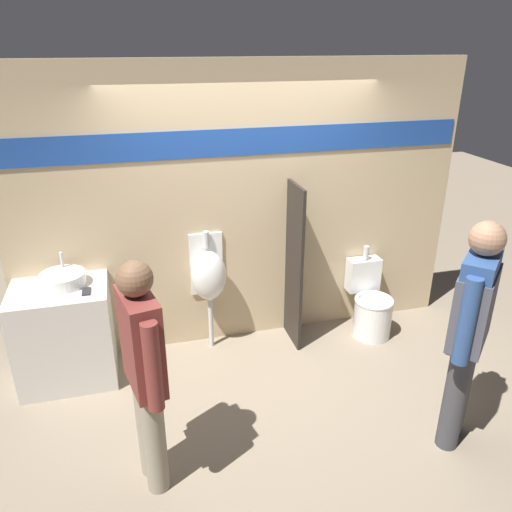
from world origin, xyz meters
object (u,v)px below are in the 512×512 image
Objects in this scene: cell_phone at (86,291)px; person_with_lanyard at (144,370)px; person_in_vest at (471,322)px; urinal_near_counter at (209,275)px; sink_basin at (63,279)px; toilet at (370,307)px.

person_with_lanyard is at bearing -72.03° from cell_phone.
person_with_lanyard is (-2.22, 0.19, -0.11)m from person_in_vest.
urinal_near_counter is 0.68× the size of person_in_vest.
sink_basin is 1.54m from person_with_lanyard.
cell_phone is at bearing 108.06° from person_in_vest.
toilet is at bearing -1.23° from sink_basin.
cell_phone is 0.12× the size of urinal_near_counter.
cell_phone is 0.16× the size of toilet.
person_with_lanyard is (0.40, -1.24, 0.01)m from cell_phone.
cell_phone is at bearing -163.88° from urinal_near_counter.
urinal_near_counter is at bearing 88.18° from person_in_vest.
person_in_vest is (1.54, -1.74, 0.25)m from urinal_near_counter.
urinal_near_counter is 1.70m from person_with_lanyard.
urinal_near_counter is at bearing 173.40° from toilet.
person_with_lanyard is (-2.32, -1.36, 0.62)m from toilet.
urinal_near_counter is 0.72× the size of person_with_lanyard.
toilet is 0.54× the size of person_with_lanyard.
toilet is 0.51× the size of person_in_vest.
person_with_lanyard reaches higher than sink_basin.
urinal_near_counter is (1.08, 0.31, -0.13)m from cell_phone.
person_in_vest reaches higher than person_with_lanyard.
person_in_vest is at bearing -48.39° from urinal_near_counter.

